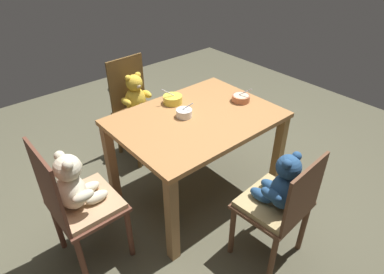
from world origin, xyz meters
name	(u,v)px	position (x,y,z in m)	size (l,w,h in m)	color
ground_plane	(196,193)	(0.00, 0.00, -0.02)	(5.20, 5.20, 0.04)	#4E4C39
dining_table	(196,129)	(0.00, 0.00, 0.61)	(1.15, 0.85, 0.71)	#A46E3D
teddy_chair_far_center	(136,101)	(-0.02, 0.79, 0.53)	(0.41, 0.39, 0.90)	brown
teddy_chair_near_left	(77,195)	(-0.94, 0.00, 0.54)	(0.39, 0.42, 0.91)	brown
teddy_chair_near_front	(281,195)	(-0.02, -0.78, 0.53)	(0.44, 0.39, 0.83)	brown
porridge_bowl_yellow_far_center	(172,99)	(0.00, 0.27, 0.75)	(0.15, 0.15, 0.13)	yellow
porridge_bowl_white_center	(184,113)	(-0.07, 0.06, 0.74)	(0.11, 0.11, 0.11)	white
porridge_bowl_terracotta_near_right	(241,98)	(0.42, -0.04, 0.74)	(0.14, 0.14, 0.12)	#BD6D49
metal_pail	(124,77)	(0.62, 2.15, 0.14)	(0.27, 0.27, 0.27)	#93969B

